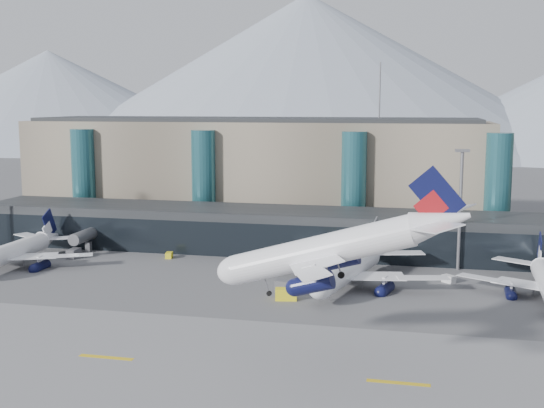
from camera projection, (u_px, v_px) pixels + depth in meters
The scene contains 16 objects.
ground at pixel (270, 333), 104.79m from camera, with size 900.00×900.00×0.00m, color #515154.
runway_strip at pixel (245, 370), 90.31m from camera, with size 400.00×40.00×0.04m, color slate.
runway_markings at pixel (245, 369), 90.30m from camera, with size 128.00×1.00×0.02m.
concourse at pixel (324, 233), 159.79m from camera, with size 170.00×27.00×10.00m.
terminal_main at pixel (255, 172), 194.81m from camera, with size 130.00×30.00×31.00m.
teal_towers at pixel (277, 185), 177.42m from camera, with size 116.40×19.40×46.00m.
mountain_ridge at pixel (417, 87), 461.46m from camera, with size 910.00×400.00×110.00m.
lightmast_mid at pixel (460, 203), 142.53m from camera, with size 3.00×1.20×25.60m.
hero_jet at pixel (345, 240), 86.41m from camera, with size 35.70×35.65×11.58m.
jet_parked_left at pixel (20, 244), 149.27m from camera, with size 36.40×35.11×11.72m.
jet_parked_mid at pixel (355, 259), 133.12m from camera, with size 38.09×39.22×12.61m.
veh_b at pixel (169, 255), 155.40m from camera, with size 2.28×1.41×1.32m, color yellow.
veh_c at pixel (287, 286), 127.07m from camera, with size 4.14×2.18×2.30m, color #4C4C51.
veh_f at pixel (74, 253), 155.59m from camera, with size 3.73×1.98×2.09m, color #4C4C51.
veh_g at pixel (449, 279), 134.06m from camera, with size 2.55×1.49×1.49m, color silver.
veh_h at pixel (286, 294), 122.26m from camera, with size 3.83×2.02×2.12m, color yellow.
Camera 1 is at (22.27, -98.25, 35.01)m, focal length 45.00 mm.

